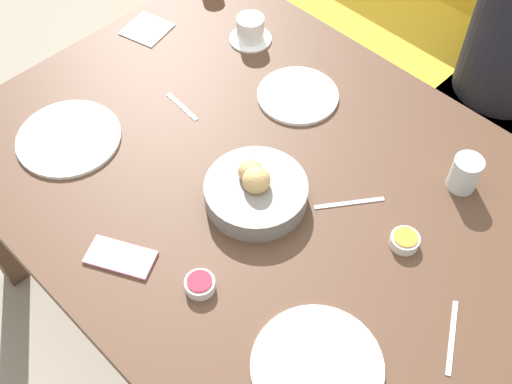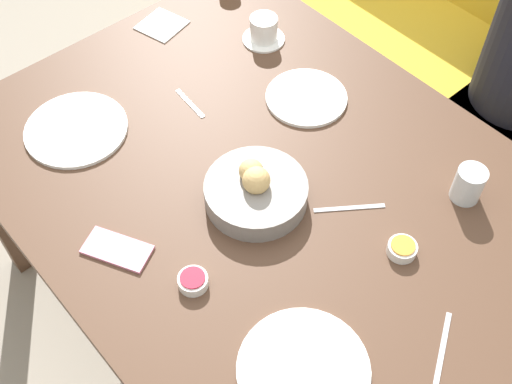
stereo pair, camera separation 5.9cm
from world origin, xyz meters
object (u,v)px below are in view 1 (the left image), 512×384
plate_near_right (317,366)px  fork_silver (452,337)px  plate_far_center (298,95)px  knife_silver (349,203)px  plate_near_left (69,138)px  cell_phone (120,257)px  bread_basket (256,191)px  coffee_cup (250,30)px  couch (449,50)px  napkin (147,29)px  jam_bowl_honey (405,240)px  water_tumbler (465,173)px  jam_bowl_berry (200,284)px  spoon_coffee (182,107)px  seated_person (506,69)px

plate_near_right → fork_silver: plate_near_right is taller
plate_far_center → fork_silver: (0.69, -0.29, -0.00)m
knife_silver → plate_near_left: bearing=-151.2°
plate_near_left → cell_phone: size_ratio=1.57×
plate_near_right → fork_silver: size_ratio=1.74×
bread_basket → cell_phone: size_ratio=1.44×
plate_near_left → coffee_cup: 0.60m
couch → coffee_cup: size_ratio=15.01×
knife_silver → cell_phone: 0.54m
coffee_cup → napkin: 0.31m
fork_silver → coffee_cup: bearing=159.0°
jam_bowl_honey → napkin: (-0.99, 0.07, -0.01)m
water_tumbler → jam_bowl_berry: size_ratio=1.37×
water_tumbler → jam_bowl_honey: (0.01, -0.23, -0.03)m
jam_bowl_berry → spoon_coffee: (-0.44, 0.33, -0.01)m
plate_near_right → bread_basket: bearing=151.3°
plate_near_left → water_tumbler: (0.79, 0.58, 0.04)m
plate_far_center → coffee_cup: (-0.26, 0.08, 0.03)m
couch → napkin: bearing=-115.2°
jam_bowl_berry → fork_silver: 0.53m
plate_near_right → jam_bowl_honey: (-0.05, 0.35, 0.01)m
plate_far_center → knife_silver: (0.33, -0.18, -0.00)m
napkin → knife_silver: bearing=-4.7°
jam_bowl_berry → couch: bearing=100.5°
jam_bowl_berry → spoon_coffee: jam_bowl_berry is taller
bread_basket → jam_bowl_honey: (0.32, 0.15, -0.02)m
plate_far_center → napkin: 0.52m
seated_person → coffee_cup: size_ratio=9.21×
coffee_cup → cell_phone: coffee_cup is taller
bread_basket → plate_far_center: 0.36m
coffee_cup → fork_silver: size_ratio=0.81×
seated_person → bread_basket: (-0.09, -1.07, 0.25)m
couch → plate_near_right: (0.57, -1.44, 0.40)m
plate_far_center → fork_silver: 0.75m
plate_near_right → coffee_cup: 1.00m
coffee_cup → fork_silver: bearing=-21.0°
bread_basket → plate_far_center: bearing=116.9°
coffee_cup → spoon_coffee: bearing=-78.1°
fork_silver → spoon_coffee: size_ratio=1.20×
plate_near_left → fork_silver: bearing=13.2°
coffee_cup → jam_bowl_berry: bearing=-52.2°
plate_near_left → cell_phone: bearing=-18.4°
knife_silver → cell_phone: (-0.26, -0.47, 0.00)m
couch → plate_far_center: bearing=-88.3°
cell_phone → coffee_cup: bearing=114.2°
fork_silver → plate_near_left: bearing=-166.8°
bread_basket → napkin: size_ratio=1.64×
cell_phone → plate_near_right: bearing=14.1°
couch → plate_near_left: couch is taller
couch → napkin: couch is taller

